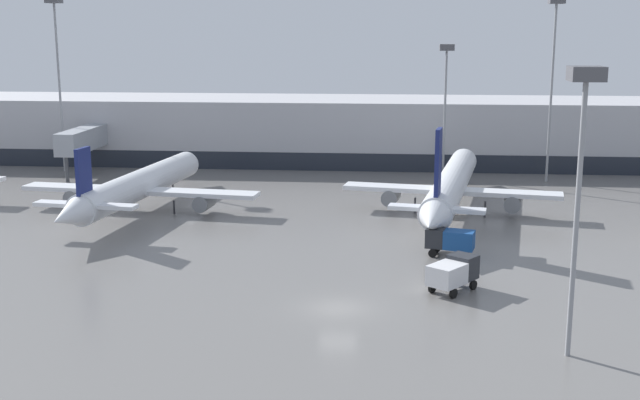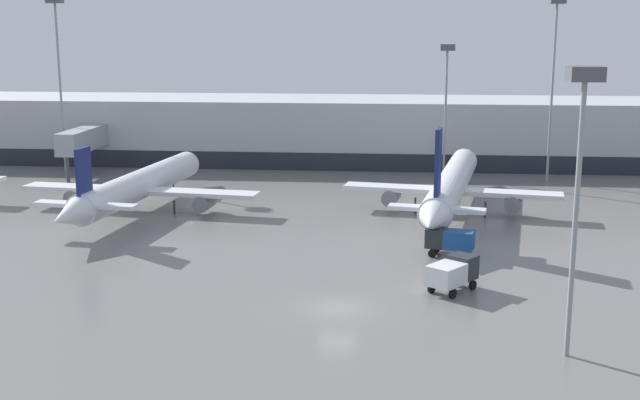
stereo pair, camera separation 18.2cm
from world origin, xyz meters
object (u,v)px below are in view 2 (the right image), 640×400
at_px(parked_jet_0, 451,185).
at_px(service_truck_2, 450,240).
at_px(apron_light_mast_4, 57,39).
at_px(service_truck_0, 453,272).
at_px(apron_light_mast_5, 447,72).
at_px(apron_light_mast_6, 555,41).
at_px(apron_light_mast_0, 582,128).
at_px(traffic_cone_0, 441,215).
at_px(parked_jet_2, 139,186).

height_order(parked_jet_0, service_truck_2, parked_jet_0).
xyz_separation_m(parked_jet_0, service_truck_2, (-1.15, -16.03, -1.53)).
bearing_deg(apron_light_mast_4, service_truck_0, -43.95).
bearing_deg(apron_light_mast_5, apron_light_mast_6, -10.02).
bearing_deg(apron_light_mast_0, apron_light_mast_4, 133.08).
height_order(traffic_cone_0, apron_light_mast_5, apron_light_mast_5).
relative_size(parked_jet_2, service_truck_0, 7.56).
xyz_separation_m(parked_jet_2, service_truck_2, (30.96, -14.38, -1.23)).
height_order(parked_jet_2, apron_light_mast_6, apron_light_mast_6).
xyz_separation_m(parked_jet_0, apron_light_mast_4, (-49.52, 21.08, 14.38)).
distance_m(parked_jet_0, apron_light_mast_4, 55.71).
bearing_deg(apron_light_mast_5, apron_light_mast_4, -179.69).
relative_size(parked_jet_0, service_truck_0, 8.40).
xyz_separation_m(service_truck_2, apron_light_mast_5, (1.67, 37.37, 11.92)).
height_order(service_truck_2, apron_light_mast_5, apron_light_mast_5).
xyz_separation_m(service_truck_0, traffic_cone_0, (0.45, 23.11, -1.16)).
bearing_deg(parked_jet_0, apron_light_mast_6, -24.98).
bearing_deg(apron_light_mast_6, apron_light_mast_4, 178.21).
distance_m(service_truck_0, traffic_cone_0, 23.14).
relative_size(parked_jet_2, apron_light_mast_4, 1.50).
bearing_deg(apron_light_mast_0, service_truck_0, 117.17).
xyz_separation_m(service_truck_0, service_truck_2, (0.38, 9.16, -0.02)).
xyz_separation_m(service_truck_2, traffic_cone_0, (0.07, 13.95, -1.15)).
distance_m(service_truck_0, apron_light_mast_0, 17.23).
bearing_deg(parked_jet_2, apron_light_mast_4, 44.17).
xyz_separation_m(apron_light_mast_0, apron_light_mast_4, (-53.74, 57.47, 4.14)).
distance_m(parked_jet_2, service_truck_2, 34.16).
height_order(parked_jet_0, traffic_cone_0, parked_jet_0).
bearing_deg(parked_jet_2, traffic_cone_0, -84.08).
distance_m(parked_jet_2, traffic_cone_0, 31.12).
bearing_deg(service_truck_0, parked_jet_0, 33.83).
height_order(traffic_cone_0, apron_light_mast_6, apron_light_mast_6).
xyz_separation_m(service_truck_2, apron_light_mast_6, (14.27, 35.14, 15.70)).
bearing_deg(parked_jet_0, apron_light_mast_4, 76.43).
bearing_deg(apron_light_mast_5, traffic_cone_0, -93.92).
height_order(parked_jet_2, traffic_cone_0, parked_jet_2).
bearing_deg(traffic_cone_0, parked_jet_2, 179.21).
bearing_deg(traffic_cone_0, apron_light_mast_6, 56.16).
bearing_deg(service_truck_2, apron_light_mast_0, 118.62).
xyz_separation_m(service_truck_0, apron_light_mast_0, (5.75, -11.21, 11.76)).
distance_m(parked_jet_2, service_truck_0, 38.60).
relative_size(apron_light_mast_5, apron_light_mast_6, 0.75).
xyz_separation_m(traffic_cone_0, apron_light_mast_5, (1.60, 23.42, 13.07)).
height_order(traffic_cone_0, apron_light_mast_4, apron_light_mast_4).
distance_m(traffic_cone_0, apron_light_mast_5, 26.86).
bearing_deg(apron_light_mast_4, apron_light_mast_5, 0.31).
xyz_separation_m(parked_jet_0, apron_light_mast_6, (13.12, 19.12, 14.17)).
bearing_deg(parked_jet_2, service_truck_2, -108.21).
relative_size(parked_jet_2, apron_light_mast_6, 1.52).
bearing_deg(parked_jet_0, traffic_cone_0, 161.80).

